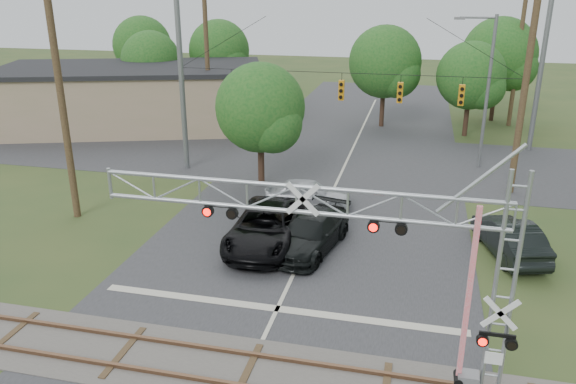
% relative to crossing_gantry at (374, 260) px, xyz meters
% --- Properties ---
extents(road_main, '(14.00, 90.00, 0.02)m').
position_rel_crossing_gantry_xyz_m(road_main, '(-3.48, 8.36, -4.24)').
color(road_main, '#2D2D30').
rests_on(road_main, ground).
extents(road_cross, '(90.00, 12.00, 0.02)m').
position_rel_crossing_gantry_xyz_m(road_cross, '(-3.48, 22.36, -4.24)').
color(road_cross, '#2D2D30').
rests_on(road_cross, ground).
extents(railroad_track, '(90.00, 3.20, 0.17)m').
position_rel_crossing_gantry_xyz_m(railroad_track, '(-3.48, 0.36, -4.22)').
color(railroad_track, '#494540').
rests_on(railroad_track, ground).
extents(crossing_gantry, '(10.71, 0.87, 6.82)m').
position_rel_crossing_gantry_xyz_m(crossing_gantry, '(0.00, 0.00, 0.00)').
color(crossing_gantry, gray).
rests_on(crossing_gantry, ground).
extents(traffic_signal_span, '(19.34, 0.36, 11.50)m').
position_rel_crossing_gantry_xyz_m(traffic_signal_span, '(-2.55, 18.36, 1.42)').
color(traffic_signal_span, slate).
rests_on(traffic_signal_span, ground).
extents(pickup_black, '(3.04, 6.21, 1.70)m').
position_rel_crossing_gantry_xyz_m(pickup_black, '(-5.24, 8.83, -3.40)').
color(pickup_black, black).
rests_on(pickup_black, ground).
extents(car_dark, '(3.16, 5.57, 1.52)m').
position_rel_crossing_gantry_xyz_m(car_dark, '(-3.29, 8.85, -3.49)').
color(car_dark, black).
rests_on(car_dark, ground).
extents(sedan_silver, '(4.50, 2.18, 1.48)m').
position_rel_crossing_gantry_xyz_m(sedan_silver, '(-4.36, 13.58, -3.51)').
color(sedan_silver, '#B5B8BD').
rests_on(sedan_silver, ground).
extents(suv_dark, '(2.87, 4.98, 1.55)m').
position_rel_crossing_gantry_xyz_m(suv_dark, '(4.91, 10.29, -3.48)').
color(suv_dark, black).
rests_on(suv_dark, ground).
extents(commercial_building, '(22.59, 16.31, 4.76)m').
position_rel_crossing_gantry_xyz_m(commercial_building, '(-21.50, 27.93, -1.86)').
color(commercial_building, gray).
rests_on(commercial_building, ground).
extents(streetlight, '(2.44, 0.25, 9.14)m').
position_rel_crossing_gantry_xyz_m(streetlight, '(4.52, 22.75, 0.86)').
color(streetlight, slate).
rests_on(streetlight, ground).
extents(utility_poles, '(25.55, 28.77, 13.02)m').
position_rel_crossing_gantry_xyz_m(utility_poles, '(-0.68, 20.82, 1.80)').
color(utility_poles, '#3A261B').
rests_on(utility_poles, ground).
extents(treeline, '(54.20, 28.76, 8.88)m').
position_rel_crossing_gantry_xyz_m(treeline, '(-1.63, 30.27, 0.85)').
color(treeline, '#342218').
rests_on(treeline, ground).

